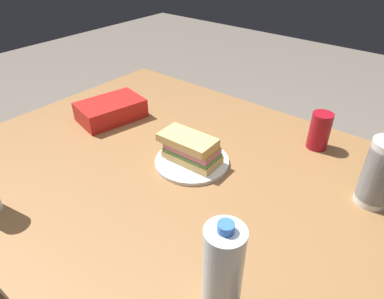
{
  "coord_description": "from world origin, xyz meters",
  "views": [
    {
      "loc": [
        -0.42,
        0.61,
        1.34
      ],
      "look_at": [
        0.12,
        -0.05,
        0.77
      ],
      "focal_mm": 32.03,
      "sensor_mm": 36.0,
      "label": 1
    }
  ],
  "objects_px": {
    "paper_plate": "(192,161)",
    "chip_bag": "(111,110)",
    "sandwich": "(191,149)",
    "soda_can_red": "(320,131)",
    "plastic_cup_stack": "(380,173)",
    "water_bottle_tall": "(222,273)",
    "dining_table": "(213,207)"
  },
  "relations": [
    {
      "from": "paper_plate",
      "to": "chip_bag",
      "type": "relative_size",
      "value": 0.98
    },
    {
      "from": "sandwich",
      "to": "soda_can_red",
      "type": "relative_size",
      "value": 1.52
    },
    {
      "from": "chip_bag",
      "to": "plastic_cup_stack",
      "type": "height_order",
      "value": "plastic_cup_stack"
    },
    {
      "from": "paper_plate",
      "to": "soda_can_red",
      "type": "relative_size",
      "value": 1.85
    },
    {
      "from": "water_bottle_tall",
      "to": "dining_table",
      "type": "bearing_deg",
      "value": -52.14
    },
    {
      "from": "sandwich",
      "to": "plastic_cup_stack",
      "type": "height_order",
      "value": "plastic_cup_stack"
    },
    {
      "from": "soda_can_red",
      "to": "plastic_cup_stack",
      "type": "xyz_separation_m",
      "value": [
        -0.21,
        0.16,
        0.03
      ]
    },
    {
      "from": "chip_bag",
      "to": "plastic_cup_stack",
      "type": "bearing_deg",
      "value": -69.39
    },
    {
      "from": "paper_plate",
      "to": "sandwich",
      "type": "bearing_deg",
      "value": 28.85
    },
    {
      "from": "sandwich",
      "to": "dining_table",
      "type": "bearing_deg",
      "value": 159.09
    },
    {
      "from": "paper_plate",
      "to": "water_bottle_tall",
      "type": "relative_size",
      "value": 0.99
    },
    {
      "from": "paper_plate",
      "to": "dining_table",
      "type": "bearing_deg",
      "value": 157.65
    },
    {
      "from": "dining_table",
      "to": "plastic_cup_stack",
      "type": "distance_m",
      "value": 0.45
    },
    {
      "from": "paper_plate",
      "to": "chip_bag",
      "type": "distance_m",
      "value": 0.42
    },
    {
      "from": "sandwich",
      "to": "soda_can_red",
      "type": "distance_m",
      "value": 0.42
    },
    {
      "from": "dining_table",
      "to": "paper_plate",
      "type": "xyz_separation_m",
      "value": [
        0.12,
        -0.05,
        0.08
      ]
    },
    {
      "from": "sandwich",
      "to": "plastic_cup_stack",
      "type": "relative_size",
      "value": 1.0
    },
    {
      "from": "chip_bag",
      "to": "water_bottle_tall",
      "type": "xyz_separation_m",
      "value": [
        -0.75,
        0.37,
        0.07
      ]
    },
    {
      "from": "soda_can_red",
      "to": "chip_bag",
      "type": "relative_size",
      "value": 0.53
    },
    {
      "from": "sandwich",
      "to": "plastic_cup_stack",
      "type": "distance_m",
      "value": 0.51
    },
    {
      "from": "dining_table",
      "to": "chip_bag",
      "type": "xyz_separation_m",
      "value": [
        0.53,
        -0.08,
        0.11
      ]
    },
    {
      "from": "chip_bag",
      "to": "water_bottle_tall",
      "type": "distance_m",
      "value": 0.84
    },
    {
      "from": "paper_plate",
      "to": "sandwich",
      "type": "relative_size",
      "value": 1.22
    },
    {
      "from": "dining_table",
      "to": "plastic_cup_stack",
      "type": "bearing_deg",
      "value": -149.22
    },
    {
      "from": "plastic_cup_stack",
      "to": "paper_plate",
      "type": "bearing_deg",
      "value": 19.05
    },
    {
      "from": "chip_bag",
      "to": "plastic_cup_stack",
      "type": "relative_size",
      "value": 1.24
    },
    {
      "from": "soda_can_red",
      "to": "chip_bag",
      "type": "xyz_separation_m",
      "value": [
        0.67,
        0.29,
        -0.03
      ]
    },
    {
      "from": "paper_plate",
      "to": "plastic_cup_stack",
      "type": "xyz_separation_m",
      "value": [
        -0.47,
        -0.16,
        0.09
      ]
    },
    {
      "from": "water_bottle_tall",
      "to": "plastic_cup_stack",
      "type": "relative_size",
      "value": 1.23
    },
    {
      "from": "chip_bag",
      "to": "water_bottle_tall",
      "type": "height_order",
      "value": "water_bottle_tall"
    },
    {
      "from": "dining_table",
      "to": "water_bottle_tall",
      "type": "bearing_deg",
      "value": 127.86
    },
    {
      "from": "soda_can_red",
      "to": "water_bottle_tall",
      "type": "xyz_separation_m",
      "value": [
        -0.08,
        0.66,
        0.05
      ]
    }
  ]
}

